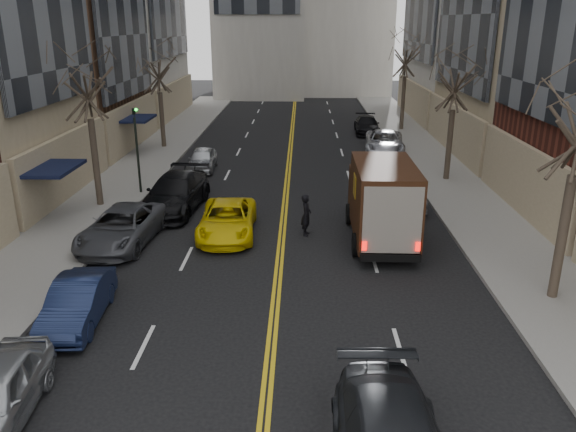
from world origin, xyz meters
TOP-DOWN VIEW (x-y plane):
  - sidewalk_left at (-9.00, 27.00)m, footprint 4.00×66.00m
  - sidewalk_right at (9.00, 27.00)m, footprint 4.00×66.00m
  - tree_lf_mid at (-8.80, 20.00)m, footprint 3.20×3.20m
  - tree_lf_far at (-8.80, 33.00)m, footprint 3.20×3.20m
  - tree_rt_mid at (8.80, 25.00)m, footprint 3.20×3.20m
  - tree_rt_far at (8.80, 40.00)m, footprint 3.20×3.20m
  - traffic_signal at (-7.39, 22.00)m, footprint 0.29×0.26m
  - ups_truck at (3.98, 16.00)m, footprint 2.51×6.01m
  - taxi at (-2.25, 16.49)m, footprint 2.39×4.89m
  - pedestrian at (1.00, 16.58)m, footprint 0.49×0.68m
  - parked_lf_b at (-5.74, 9.28)m, footprint 1.62×3.98m
  - parked_lf_c at (-6.30, 15.40)m, footprint 2.80×5.31m
  - parked_lf_d at (-5.10, 19.69)m, footprint 2.80×5.84m
  - parked_lf_e at (-5.10, 27.11)m, footprint 1.65×3.84m
  - parked_rt_a at (5.69, 20.64)m, footprint 1.49×4.17m
  - parked_rt_b at (6.30, 31.79)m, footprint 3.05×5.64m
  - parked_rt_c at (5.88, 38.77)m, footprint 2.04×4.65m

SIDE VIEW (x-z plane):
  - sidewalk_left at x=-9.00m, z-range 0.00..0.15m
  - sidewalk_right at x=9.00m, z-range 0.00..0.15m
  - parked_lf_b at x=-5.74m, z-range 0.00..1.28m
  - parked_lf_e at x=-5.10m, z-range 0.00..1.29m
  - parked_rt_c at x=5.88m, z-range 0.00..1.33m
  - taxi at x=-2.25m, z-range 0.00..1.34m
  - parked_rt_a at x=5.69m, z-range 0.00..1.37m
  - parked_lf_c at x=-6.30m, z-range 0.00..1.43m
  - parked_rt_b at x=6.30m, z-range 0.00..1.50m
  - parked_lf_d at x=-5.10m, z-range 0.00..1.64m
  - pedestrian at x=1.00m, z-range 0.00..1.74m
  - ups_truck at x=3.98m, z-range 0.01..3.29m
  - traffic_signal at x=-7.39m, z-range 0.47..5.17m
  - tree_lf_far at x=-8.80m, z-range 1.97..10.08m
  - tree_rt_mid at x=8.80m, z-range 2.01..10.33m
  - tree_lf_mid at x=-8.80m, z-range 2.14..11.05m
  - tree_rt_far at x=8.80m, z-range 2.19..11.29m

